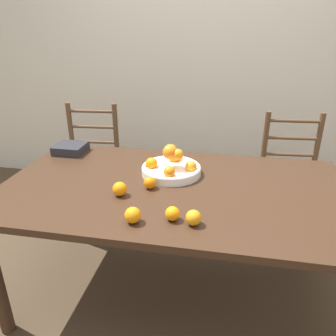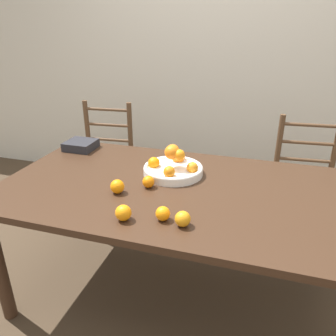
# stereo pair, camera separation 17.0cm
# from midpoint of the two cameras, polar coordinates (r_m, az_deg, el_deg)

# --- Properties ---
(ground_plane) EXTENTS (12.00, 12.00, 0.00)m
(ground_plane) POSITION_cam_midpoint_polar(r_m,az_deg,el_deg) (2.12, -1.64, -20.90)
(ground_plane) COLOR #423323
(wall_back) EXTENTS (8.00, 0.06, 2.60)m
(wall_back) POSITION_cam_midpoint_polar(r_m,az_deg,el_deg) (3.03, 4.59, 20.14)
(wall_back) COLOR beige
(wall_back) RESTS_ON ground_plane
(dining_table) EXTENTS (1.78, 1.00, 0.72)m
(dining_table) POSITION_cam_midpoint_polar(r_m,az_deg,el_deg) (1.73, -1.89, -5.61)
(dining_table) COLOR #382316
(dining_table) RESTS_ON ground_plane
(fruit_bowl) EXTENTS (0.33, 0.33, 0.17)m
(fruit_bowl) POSITION_cam_midpoint_polar(r_m,az_deg,el_deg) (1.81, -2.10, 0.24)
(fruit_bowl) COLOR white
(fruit_bowl) RESTS_ON dining_table
(orange_loose_0) EXTENTS (0.07, 0.07, 0.07)m
(orange_loose_0) POSITION_cam_midpoint_polar(r_m,az_deg,el_deg) (1.39, -9.68, -8.20)
(orange_loose_0) COLOR orange
(orange_loose_0) RESTS_ON dining_table
(orange_loose_1) EXTENTS (0.07, 0.07, 0.07)m
(orange_loose_1) POSITION_cam_midpoint_polar(r_m,az_deg,el_deg) (1.36, 0.87, -8.75)
(orange_loose_1) COLOR orange
(orange_loose_1) RESTS_ON dining_table
(orange_loose_2) EXTENTS (0.07, 0.07, 0.07)m
(orange_loose_2) POSITION_cam_midpoint_polar(r_m,az_deg,el_deg) (1.61, -11.42, -3.68)
(orange_loose_2) COLOR orange
(orange_loose_2) RESTS_ON dining_table
(orange_loose_3) EXTENTS (0.06, 0.06, 0.06)m
(orange_loose_3) POSITION_cam_midpoint_polar(r_m,az_deg,el_deg) (1.66, -6.12, -2.64)
(orange_loose_3) COLOR orange
(orange_loose_3) RESTS_ON dining_table
(orange_loose_4) EXTENTS (0.06, 0.06, 0.06)m
(orange_loose_4) POSITION_cam_midpoint_polar(r_m,az_deg,el_deg) (1.39, -2.75, -8.04)
(orange_loose_4) COLOR orange
(orange_loose_4) RESTS_ON dining_table
(chair_left) EXTENTS (0.45, 0.44, 0.91)m
(chair_left) POSITION_cam_midpoint_polar(r_m,az_deg,el_deg) (2.74, -15.09, 0.73)
(chair_left) COLOR #513823
(chair_left) RESTS_ON ground_plane
(chair_right) EXTENTS (0.45, 0.43, 0.91)m
(chair_right) POSITION_cam_midpoint_polar(r_m,az_deg,el_deg) (2.52, 18.86, -1.84)
(chair_right) COLOR #513823
(chair_right) RESTS_ON ground_plane
(book_stack) EXTENTS (0.19, 0.18, 0.05)m
(book_stack) POSITION_cam_midpoint_polar(r_m,az_deg,el_deg) (2.24, -18.73, 3.20)
(book_stack) COLOR #232328
(book_stack) RESTS_ON dining_table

